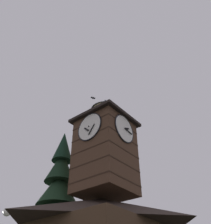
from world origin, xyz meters
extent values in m
pyramid|color=#2D231E|center=(1.68, -1.66, 6.35)|extent=(11.01, 10.29, 2.43)
cube|color=#4C3323|center=(1.97, -0.94, 10.78)|extent=(3.99, 3.99, 6.42)
cube|color=#352318|center=(1.97, -0.94, 8.34)|extent=(4.03, 4.03, 0.10)
cube|color=#352318|center=(1.97, -0.94, 9.54)|extent=(4.03, 4.03, 0.10)
cube|color=#352318|center=(1.97, -0.94, 10.75)|extent=(4.03, 4.03, 0.10)
cube|color=#352318|center=(1.97, -0.94, 11.95)|extent=(4.03, 4.03, 0.10)
cube|color=#352318|center=(1.97, -0.94, 13.16)|extent=(4.03, 4.03, 0.10)
cylinder|color=white|center=(1.97, 1.09, 12.70)|extent=(2.44, 0.10, 2.44)
torus|color=black|center=(1.97, 1.11, 12.70)|extent=(2.54, 0.10, 2.54)
cube|color=black|center=(1.69, 1.19, 12.82)|extent=(0.61, 0.04, 0.35)
cube|color=black|center=(1.48, 1.19, 12.65)|extent=(1.00, 0.04, 0.19)
sphere|color=black|center=(1.97, 1.20, 12.70)|extent=(0.10, 0.10, 0.10)
cylinder|color=white|center=(4.00, -0.94, 12.70)|extent=(0.10, 2.44, 2.44)
torus|color=black|center=(4.02, -0.94, 12.70)|extent=(0.10, 2.54, 2.54)
cube|color=black|center=(4.10, -1.17, 12.50)|extent=(0.04, 0.54, 0.49)
cube|color=black|center=(4.10, -0.64, 12.30)|extent=(0.04, 0.66, 0.85)
sphere|color=black|center=(4.11, -0.94, 12.70)|extent=(0.10, 0.10, 0.10)
cube|color=black|center=(1.97, -0.94, 14.12)|extent=(4.69, 4.69, 0.25)
cylinder|color=tan|center=(1.97, -0.94, 14.91)|extent=(2.38, 2.38, 1.34)
cylinder|color=#2D2319|center=(1.97, -0.94, 14.47)|extent=(2.44, 2.44, 0.10)
cylinder|color=#2D2319|center=(1.97, -0.94, 14.91)|extent=(2.44, 2.44, 0.10)
cylinder|color=#2D2319|center=(1.97, -0.94, 15.36)|extent=(2.44, 2.44, 0.10)
cone|color=#424C5B|center=(1.97, -0.94, 16.09)|extent=(2.68, 2.68, 1.03)
sphere|color=#424C5B|center=(1.97, -0.94, 16.71)|extent=(0.16, 0.16, 0.16)
cone|color=black|center=(3.04, -5.06, 7.15)|extent=(4.20, 4.20, 3.54)
cone|color=black|center=(3.04, -5.06, 8.78)|extent=(3.41, 3.41, 2.89)
cone|color=black|center=(3.04, -5.06, 10.73)|extent=(2.62, 2.62, 2.88)
cone|color=black|center=(3.04, -5.06, 12.71)|extent=(1.82, 1.82, 2.94)
sphere|color=silver|center=(-14.60, -42.10, 16.76)|extent=(1.76, 1.76, 1.76)
ellipsoid|color=black|center=(1.46, -3.02, 18.45)|extent=(0.27, 0.34, 0.17)
cube|color=black|center=(1.35, -2.97, 18.45)|extent=(0.30, 0.29, 0.06)
cube|color=black|center=(1.57, -3.07, 18.45)|extent=(0.30, 0.29, 0.06)
camera|label=1|loc=(16.90, 11.27, 1.23)|focal=41.34mm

